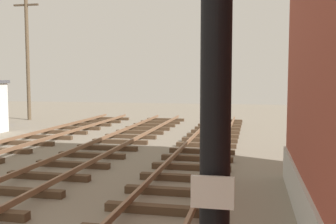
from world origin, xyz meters
TOP-DOWN VIEW (x-y plane):
  - signal_mast at (2.69, -1.65)m, footprint 0.36×0.40m
  - utility_pole_far at (-12.08, 20.75)m, footprint 1.80×0.24m

SIDE VIEW (x-z plane):
  - signal_mast at x=2.69m, z-range 0.67..5.89m
  - utility_pole_far at x=-12.08m, z-range 0.19..8.35m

